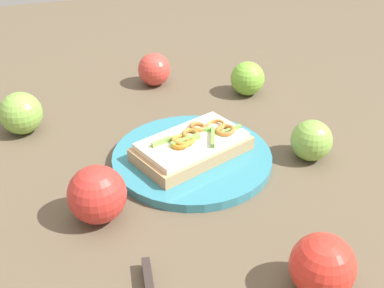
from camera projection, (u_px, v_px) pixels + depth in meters
ground_plane at (192, 162)px, 0.82m from camera, size 2.00×2.00×0.00m
plate at (192, 158)px, 0.82m from camera, size 0.26×0.26×0.01m
sandwich at (192, 146)px, 0.81m from camera, size 0.21×0.16×0.04m
apple_0 at (154, 69)px, 1.05m from camera, size 0.10×0.10×0.07m
apple_1 at (247, 78)px, 1.02m from camera, size 0.09×0.09×0.07m
apple_2 at (21, 113)px, 0.88m from camera, size 0.10×0.10×0.08m
apple_3 at (311, 140)px, 0.81m from camera, size 0.08×0.08×0.07m
apple_4 at (97, 194)px, 0.68m from camera, size 0.12×0.12×0.08m
apple_5 at (323, 266)px, 0.57m from camera, size 0.08×0.08×0.08m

